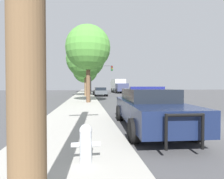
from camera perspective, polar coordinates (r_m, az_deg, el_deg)
ground_plane at (r=8.19m, az=27.17°, el=-10.04°), size 110.00×110.00×0.00m
sidewalk_left at (r=6.73m, az=-11.95°, el=-11.83°), size 3.00×110.00×0.13m
police_car at (r=6.66m, az=11.87°, el=-5.67°), size 2.28×5.28×1.55m
fire_hydrant at (r=3.46m, az=-8.56°, el=-16.72°), size 0.54×0.24×0.74m
traffic_light at (r=30.25m, az=-4.01°, el=5.33°), size 3.88×0.35×5.04m
car_background_oncoming at (r=36.69m, az=2.19°, el=0.03°), size 2.09×4.26×1.43m
car_background_midblock at (r=26.47m, az=-3.87°, el=-0.61°), size 2.06×3.94×1.30m
box_truck at (r=38.27m, az=2.15°, el=1.29°), size 2.72×8.07×2.92m
tree_sidewalk_near at (r=15.61m, az=-7.81°, el=13.33°), size 3.87×3.87×6.67m
tree_sidewalk_mid at (r=25.00m, az=-8.64°, el=9.91°), size 5.36×5.36×7.90m
tree_sidewalk_far at (r=41.49m, az=-8.71°, el=6.13°), size 5.76×5.76×7.85m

